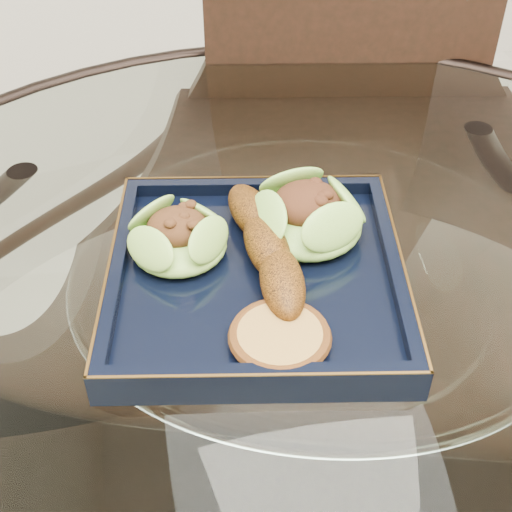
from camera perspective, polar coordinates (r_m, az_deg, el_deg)
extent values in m
cylinder|color=white|center=(0.66, 4.58, -4.47)|extent=(1.10, 1.10, 0.01)
torus|color=black|center=(0.66, 4.58, -4.47)|extent=(1.13, 1.13, 0.02)
cylinder|color=black|center=(1.19, 13.72, -6.17)|extent=(0.04, 0.04, 0.75)
cylinder|color=black|center=(1.13, -14.10, -9.71)|extent=(0.04, 0.04, 0.75)
cube|color=black|center=(1.08, 7.36, -2.37)|extent=(0.50, 0.50, 0.04)
cube|color=black|center=(1.09, 7.47, 15.96)|extent=(0.42, 0.10, 0.48)
cylinder|color=black|center=(1.15, -2.49, -18.35)|extent=(0.03, 0.03, 0.47)
cylinder|color=black|center=(1.20, 16.68, -17.45)|extent=(0.03, 0.03, 0.47)
cylinder|color=black|center=(1.38, -2.17, -4.85)|extent=(0.03, 0.03, 0.47)
cylinder|color=black|center=(1.42, 13.20, -4.58)|extent=(0.03, 0.03, 0.47)
cube|color=black|center=(0.67, 0.00, -1.95)|extent=(0.31, 0.31, 0.02)
ellipsoid|color=#54922A|center=(0.67, -6.23, 1.31)|extent=(0.12, 0.12, 0.03)
ellipsoid|color=#5B8F29|center=(0.69, 4.11, 3.03)|extent=(0.12, 0.12, 0.04)
ellipsoid|color=#6A380B|center=(0.66, 0.87, 0.83)|extent=(0.05, 0.19, 0.03)
cylinder|color=#A37436|center=(0.59, 1.91, -6.58)|extent=(0.10, 0.10, 0.01)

